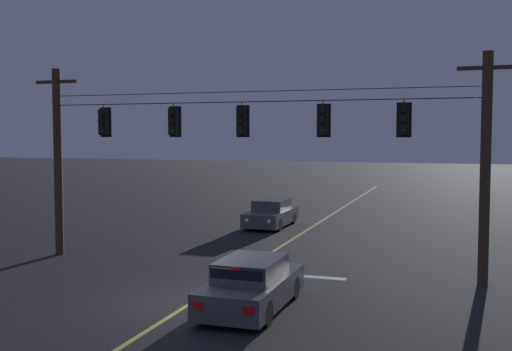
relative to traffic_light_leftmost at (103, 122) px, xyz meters
name	(u,v)px	position (x,y,z in m)	size (l,w,h in m)	color
ground_plane	(191,303)	(5.69, -4.72, -5.15)	(180.00, 180.00, 0.00)	black
lane_centre_stripe	(291,240)	(5.69, 6.02, -5.15)	(0.14, 60.00, 0.01)	#D1C64C
stop_bar_paint	(295,275)	(7.59, -0.58, -5.15)	(3.40, 0.36, 0.01)	silver
signal_span_assembly	(247,161)	(5.69, 0.02, -1.40)	(17.32, 0.32, 7.21)	#423021
traffic_light_leftmost	(103,122)	(0.00, 0.00, 0.00)	(0.48, 0.41, 1.22)	black
traffic_light_left_inner	(173,121)	(2.90, 0.00, 0.00)	(0.48, 0.41, 1.22)	black
traffic_light_centre	(242,121)	(5.51, 0.00, 0.00)	(0.48, 0.41, 1.22)	black
traffic_light_right_inner	(323,120)	(8.37, 0.00, 0.00)	(0.48, 0.41, 1.22)	black
traffic_light_rightmost	(404,120)	(10.98, 0.00, 0.00)	(0.48, 0.41, 1.22)	black
car_waiting_near_lane	(252,285)	(7.47, -4.71, -4.50)	(1.80, 4.33, 1.39)	#4C4C51
car_oncoming_lead	(271,214)	(3.67, 9.59, -4.50)	(1.80, 4.42, 1.39)	#4C4C51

